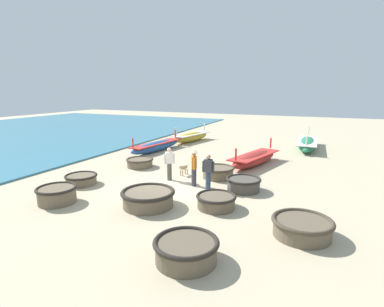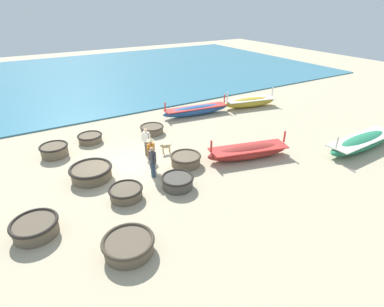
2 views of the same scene
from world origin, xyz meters
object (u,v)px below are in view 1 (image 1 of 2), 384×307
(fisherman_by_coracle, at_px, (194,165))
(coracle_upturned, at_px, (302,227))
(coracle_tilted, at_px, (57,194))
(coracle_far_left, at_px, (218,172))
(long_boat_ochre_hull, at_px, (254,159))
(long_boat_blue_hull, at_px, (191,137))
(coracle_beside_post, at_px, (140,162))
(long_boat_white_hull, at_px, (156,146))
(coracle_front_right, at_px, (216,201))
(fisherman_standing_right, at_px, (208,171))
(coracle_weathered, at_px, (243,184))
(dog, at_px, (183,168))
(coracle_center, at_px, (186,250))
(coracle_front_left, at_px, (81,179))
(coracle_far_right, at_px, (148,197))
(long_boat_red_hull, at_px, (307,144))
(fisherman_crouching, at_px, (169,163))

(fisherman_by_coracle, bearing_deg, coracle_upturned, -32.16)
(coracle_tilted, height_order, coracle_far_left, coracle_tilted)
(long_boat_ochre_hull, distance_m, long_boat_blue_hull, 8.70)
(coracle_beside_post, xyz_separation_m, long_boat_white_hull, (-1.40, 4.15, 0.10))
(coracle_front_right, height_order, fisherman_standing_right, fisherman_standing_right)
(coracle_beside_post, distance_m, long_boat_white_hull, 4.38)
(coracle_weathered, height_order, dog, coracle_weathered)
(coracle_beside_post, relative_size, fisherman_standing_right, 0.96)
(coracle_upturned, xyz_separation_m, long_boat_blue_hull, (-9.67, 13.62, 0.09))
(coracle_far_left, xyz_separation_m, coracle_center, (1.66, -7.22, 0.02))
(coracle_beside_post, relative_size, coracle_front_left, 1.05)
(coracle_far_left, distance_m, fisherman_by_coracle, 1.85)
(coracle_beside_post, distance_m, long_boat_ochre_hull, 6.49)
(coracle_upturned, height_order, coracle_far_right, coracle_far_right)
(coracle_far_right, height_order, long_boat_red_hull, long_boat_red_hull)
(long_boat_white_hull, relative_size, long_boat_blue_hull, 1.17)
(coracle_far_left, bearing_deg, coracle_tilted, -128.84)
(long_boat_white_hull, xyz_separation_m, dog, (4.33, -4.65, 0.01))
(coracle_front_left, height_order, long_boat_red_hull, long_boat_red_hull)
(coracle_far_right, relative_size, fisherman_crouching, 1.27)
(fisherman_by_coracle, distance_m, fisherman_crouching, 1.47)
(coracle_upturned, xyz_separation_m, coracle_far_left, (-4.21, 4.64, 0.00))
(coracle_center, relative_size, long_boat_blue_hull, 0.38)
(coracle_front_left, bearing_deg, long_boat_ochre_hull, 46.39)
(coracle_weathered, xyz_separation_m, fisherman_by_coracle, (-2.19, -0.28, 0.66))
(coracle_far_right, relative_size, coracle_center, 1.20)
(coracle_tilted, relative_size, coracle_beside_post, 0.99)
(coracle_tilted, height_order, fisherman_standing_right, fisherman_standing_right)
(coracle_weathered, distance_m, long_boat_red_hull, 11.07)
(coracle_front_right, distance_m, long_boat_ochre_hull, 6.88)
(fisherman_crouching, bearing_deg, long_boat_red_hull, 63.01)
(coracle_far_right, bearing_deg, coracle_beside_post, 126.62)
(long_boat_red_hull, bearing_deg, coracle_far_left, -110.25)
(coracle_far_left, bearing_deg, long_boat_white_hull, 144.27)
(long_boat_ochre_hull, xyz_separation_m, fisherman_by_coracle, (-1.64, -4.87, 0.59))
(coracle_tilted, bearing_deg, long_boat_ochre_hull, 57.72)
(coracle_weathered, relative_size, fisherman_crouching, 0.95)
(coracle_beside_post, bearing_deg, long_boat_ochre_hull, 27.80)
(long_boat_white_hull, xyz_separation_m, fisherman_by_coracle, (5.49, -6.00, 0.60))
(coracle_weathered, relative_size, fisherman_standing_right, 0.95)
(coracle_far_right, xyz_separation_m, coracle_weathered, (2.78, 3.14, -0.04))
(coracle_front_right, distance_m, fisherman_crouching, 4.00)
(fisherman_standing_right, xyz_separation_m, dog, (-1.95, 1.63, -0.46))
(long_boat_white_hull, bearing_deg, fisherman_standing_right, -45.00)
(coracle_beside_post, bearing_deg, coracle_tilted, -88.57)
(coracle_weathered, distance_m, long_boat_ochre_hull, 4.63)
(coracle_front_right, height_order, long_boat_red_hull, long_boat_red_hull)
(coracle_center, bearing_deg, long_boat_ochre_hull, 93.22)
(long_boat_white_hull, xyz_separation_m, long_boat_red_hull, (9.59, 5.19, 0.02))
(coracle_front_right, bearing_deg, fisherman_crouching, 143.50)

